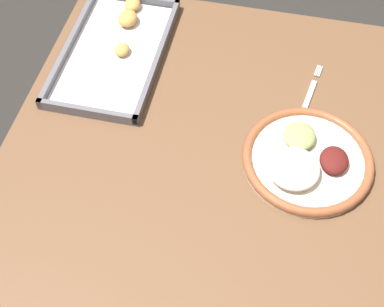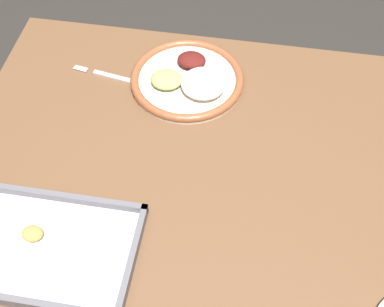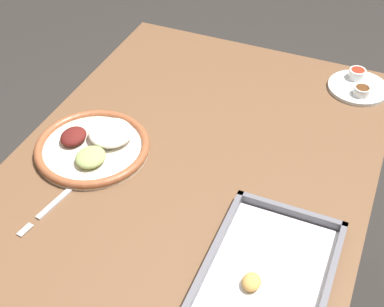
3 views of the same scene
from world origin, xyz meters
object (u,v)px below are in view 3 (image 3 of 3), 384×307
(fork, at_px, (57,201))
(baking_tray, at_px, (259,294))
(saucer_plate, at_px, (358,86))
(dinner_plate, at_px, (94,145))

(fork, bearing_deg, baking_tray, 92.79)
(saucer_plate, bearing_deg, dinner_plate, -47.15)
(saucer_plate, relative_size, baking_tray, 0.40)
(fork, height_order, saucer_plate, saucer_plate)
(dinner_plate, xyz_separation_m, fork, (0.18, 0.01, -0.01))
(dinner_plate, relative_size, baking_tray, 0.68)
(fork, height_order, baking_tray, baking_tray)
(dinner_plate, bearing_deg, fork, 3.60)
(baking_tray, bearing_deg, dinner_plate, -115.91)
(dinner_plate, distance_m, fork, 0.18)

